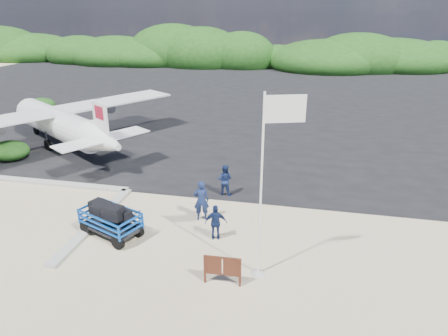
# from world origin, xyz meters

# --- Properties ---
(ground) EXTENTS (160.00, 160.00, 0.00)m
(ground) POSITION_xyz_m (0.00, 0.00, 0.00)
(ground) COLOR beige
(asphalt_apron) EXTENTS (90.00, 50.00, 0.04)m
(asphalt_apron) POSITION_xyz_m (0.00, 30.00, 0.00)
(asphalt_apron) COLOR #B2B2B2
(asphalt_apron) RESTS_ON ground
(lagoon) EXTENTS (9.00, 7.00, 0.40)m
(lagoon) POSITION_xyz_m (-9.00, 1.50, 0.00)
(lagoon) COLOR #B2B2B2
(lagoon) RESTS_ON ground
(vegetation_band) EXTENTS (124.00, 8.00, 4.40)m
(vegetation_band) POSITION_xyz_m (0.00, 55.00, 0.00)
(vegetation_band) COLOR #B2B2B2
(vegetation_band) RESTS_ON ground
(baggage_cart) EXTENTS (3.25, 2.59, 1.42)m
(baggage_cart) POSITION_xyz_m (-3.25, 0.73, 0.00)
(baggage_cart) COLOR #0C4AB5
(baggage_cart) RESTS_ON ground
(flagpole) EXTENTS (1.48, 0.97, 6.87)m
(flagpole) POSITION_xyz_m (3.35, -0.65, 0.00)
(flagpole) COLOR white
(flagpole) RESTS_ON ground
(signboard) EXTENTS (1.45, 0.18, 1.19)m
(signboard) POSITION_xyz_m (2.18, -1.53, 0.00)
(signboard) COLOR #512617
(signboard) RESTS_ON ground
(crew_a) EXTENTS (0.82, 0.64, 1.97)m
(crew_a) POSITION_xyz_m (0.23, 2.92, 0.98)
(crew_a) COLOR #14214C
(crew_a) RESTS_ON ground
(crew_b) EXTENTS (0.86, 0.69, 1.70)m
(crew_b) POSITION_xyz_m (0.75, 5.72, 0.85)
(crew_b) COLOR #14214C
(crew_b) RESTS_ON ground
(crew_c) EXTENTS (1.00, 0.59, 1.60)m
(crew_c) POSITION_xyz_m (1.28, 1.39, 0.80)
(crew_c) COLOR #14214C
(crew_c) RESTS_ON ground
(aircraft_large) EXTENTS (24.56, 24.56, 5.33)m
(aircraft_large) POSITION_xyz_m (12.26, 26.07, 0.00)
(aircraft_large) COLOR #B2B2B2
(aircraft_large) RESTS_ON ground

